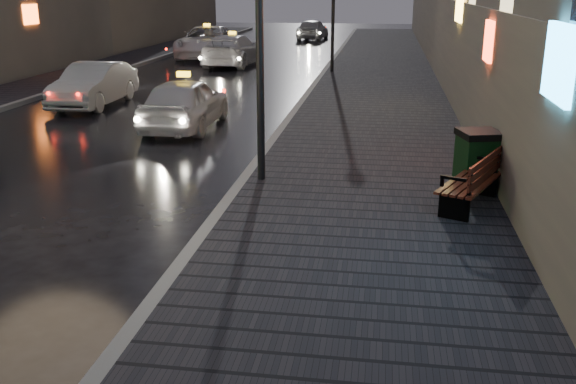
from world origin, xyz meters
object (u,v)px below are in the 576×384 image
(car_left_mid, at_px, (94,85))
(taxi_mid, at_px, (233,50))
(bench, at_px, (474,181))
(taxi_near, at_px, (185,103))
(car_far, at_px, (313,29))
(taxi_far, at_px, (207,42))
(trash_bin, at_px, (478,159))

(car_left_mid, bearing_deg, taxi_mid, 79.66)
(car_left_mid, distance_m, taxi_mid, 11.09)
(bench, distance_m, taxi_mid, 21.47)
(bench, height_order, taxi_mid, taxi_mid)
(bench, xyz_separation_m, taxi_near, (-6.75, 5.91, 0.08))
(taxi_near, xyz_separation_m, car_far, (0.13, 29.09, 0.02))
(car_left_mid, bearing_deg, taxi_far, 90.39)
(car_left_mid, relative_size, taxi_far, 0.70)
(taxi_near, relative_size, car_left_mid, 0.99)
(taxi_mid, bearing_deg, taxi_far, -53.03)
(bench, xyz_separation_m, trash_bin, (0.18, 1.08, 0.09))
(car_left_mid, xyz_separation_m, taxi_far, (-0.18, 14.12, 0.14))
(trash_bin, distance_m, taxi_far, 24.37)
(bench, xyz_separation_m, taxi_far, (-10.78, 22.85, 0.21))
(car_left_mid, relative_size, car_far, 0.97)
(taxi_far, relative_size, car_far, 1.40)
(taxi_far, xyz_separation_m, car_far, (4.16, 12.16, -0.10))
(bench, bearing_deg, car_left_mid, 164.78)
(taxi_far, height_order, car_far, taxi_far)
(car_far, bearing_deg, trash_bin, 106.75)
(taxi_near, distance_m, taxi_far, 17.41)
(taxi_mid, xyz_separation_m, car_far, (2.06, 15.36, -0.02))
(bench, xyz_separation_m, car_far, (-6.62, 35.00, 0.11))
(bench, bearing_deg, taxi_far, 139.49)
(bench, distance_m, taxi_far, 25.26)
(trash_bin, bearing_deg, car_left_mid, 128.71)
(taxi_far, bearing_deg, car_far, 66.65)
(bench, relative_size, taxi_mid, 0.37)
(taxi_near, distance_m, car_far, 29.09)
(car_left_mid, height_order, car_far, car_far)
(car_left_mid, bearing_deg, car_far, 81.05)
(bench, bearing_deg, trash_bin, 104.60)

